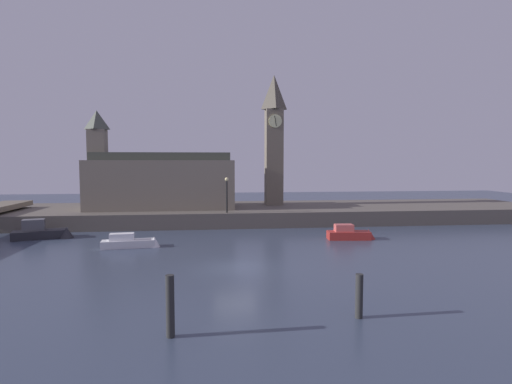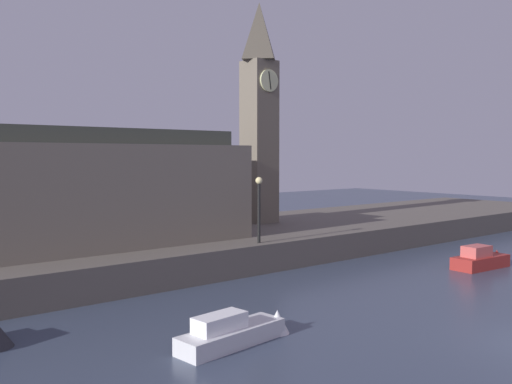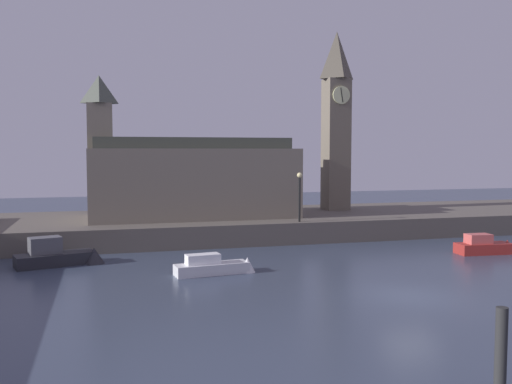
{
  "view_description": "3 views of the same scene",
  "coord_description": "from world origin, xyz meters",
  "px_view_note": "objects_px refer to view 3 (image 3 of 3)",
  "views": [
    {
      "loc": [
        -1.42,
        -23.99,
        6.36
      ],
      "look_at": [
        2.99,
        15.62,
        3.4
      ],
      "focal_mm": 28.46,
      "sensor_mm": 36.0,
      "label": 1
    },
    {
      "loc": [
        -17.7,
        -7.1,
        5.99
      ],
      "look_at": [
        1.49,
        16.7,
        3.96
      ],
      "focal_mm": 38.71,
      "sensor_mm": 36.0,
      "label": 2
    },
    {
      "loc": [
        -12.9,
        -21.58,
        6.36
      ],
      "look_at": [
        -2.34,
        17.18,
        3.43
      ],
      "focal_mm": 39.43,
      "sensor_mm": 36.0,
      "label": 3
    }
  ],
  "objects_px": {
    "boat_barge_dark": "(63,256)",
    "mooring_post_left": "(501,350)",
    "parliament_hall": "(188,178)",
    "streetlamp": "(299,191)",
    "clock_tower": "(336,118)",
    "boat_dinghy_red": "(489,246)",
    "boat_ferry_white": "(219,267)"
  },
  "relations": [
    {
      "from": "streetlamp",
      "to": "boat_ferry_white",
      "type": "height_order",
      "value": "streetlamp"
    },
    {
      "from": "parliament_hall",
      "to": "mooring_post_left",
      "type": "distance_m",
      "value": 29.59
    },
    {
      "from": "streetlamp",
      "to": "boat_ferry_white",
      "type": "bearing_deg",
      "value": -132.21
    },
    {
      "from": "clock_tower",
      "to": "boat_barge_dark",
      "type": "distance_m",
      "value": 24.83
    },
    {
      "from": "streetlamp",
      "to": "mooring_post_left",
      "type": "xyz_separation_m",
      "value": [
        -3.01,
        -24.12,
        -2.51
      ]
    },
    {
      "from": "boat_barge_dark",
      "to": "mooring_post_left",
      "type": "bearing_deg",
      "value": -59.22
    },
    {
      "from": "parliament_hall",
      "to": "boat_ferry_white",
      "type": "distance_m",
      "value": 13.68
    },
    {
      "from": "mooring_post_left",
      "to": "clock_tower",
      "type": "bearing_deg",
      "value": 74.45
    },
    {
      "from": "boat_barge_dark",
      "to": "boat_ferry_white",
      "type": "bearing_deg",
      "value": -29.35
    },
    {
      "from": "streetlamp",
      "to": "boat_barge_dark",
      "type": "distance_m",
      "value": 15.97
    },
    {
      "from": "boat_barge_dark",
      "to": "streetlamp",
      "type": "bearing_deg",
      "value": 13.1
    },
    {
      "from": "clock_tower",
      "to": "boat_ferry_white",
      "type": "xyz_separation_m",
      "value": [
        -12.9,
        -14.88,
        -8.69
      ]
    },
    {
      "from": "parliament_hall",
      "to": "streetlamp",
      "type": "height_order",
      "value": "parliament_hall"
    },
    {
      "from": "parliament_hall",
      "to": "mooring_post_left",
      "type": "bearing_deg",
      "value": -82.34
    },
    {
      "from": "mooring_post_left",
      "to": "boat_dinghy_red",
      "type": "bearing_deg",
      "value": 53.01
    },
    {
      "from": "boat_ferry_white",
      "to": "parliament_hall",
      "type": "bearing_deg",
      "value": 88.43
    },
    {
      "from": "boat_dinghy_red",
      "to": "boat_ferry_white",
      "type": "bearing_deg",
      "value": -175.68
    },
    {
      "from": "boat_ferry_white",
      "to": "mooring_post_left",
      "type": "bearing_deg",
      "value": -75.1
    },
    {
      "from": "clock_tower",
      "to": "boat_barge_dark",
      "type": "bearing_deg",
      "value": -153.52
    },
    {
      "from": "mooring_post_left",
      "to": "boat_dinghy_red",
      "type": "height_order",
      "value": "mooring_post_left"
    },
    {
      "from": "streetlamp",
      "to": "mooring_post_left",
      "type": "relative_size",
      "value": 1.48
    },
    {
      "from": "clock_tower",
      "to": "boat_dinghy_red",
      "type": "bearing_deg",
      "value": -71.69
    },
    {
      "from": "mooring_post_left",
      "to": "boat_ferry_white",
      "type": "height_order",
      "value": "mooring_post_left"
    },
    {
      "from": "clock_tower",
      "to": "boat_barge_dark",
      "type": "xyz_separation_m",
      "value": [
        -20.87,
        -10.39,
        -8.55
      ]
    },
    {
      "from": "boat_barge_dark",
      "to": "clock_tower",
      "type": "bearing_deg",
      "value": 26.48
    },
    {
      "from": "parliament_hall",
      "to": "streetlamp",
      "type": "xyz_separation_m",
      "value": [
        6.93,
        -5.04,
        -0.74
      ]
    },
    {
      "from": "boat_dinghy_red",
      "to": "clock_tower",
      "type": "bearing_deg",
      "value": 108.31
    },
    {
      "from": "clock_tower",
      "to": "mooring_post_left",
      "type": "height_order",
      "value": "clock_tower"
    },
    {
      "from": "clock_tower",
      "to": "parliament_hall",
      "type": "distance_m",
      "value": 13.51
    },
    {
      "from": "clock_tower",
      "to": "streetlamp",
      "type": "bearing_deg",
      "value": -129.35
    },
    {
      "from": "boat_ferry_white",
      "to": "boat_dinghy_red",
      "type": "bearing_deg",
      "value": 4.32
    },
    {
      "from": "streetlamp",
      "to": "boat_barge_dark",
      "type": "bearing_deg",
      "value": -166.9
    }
  ]
}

